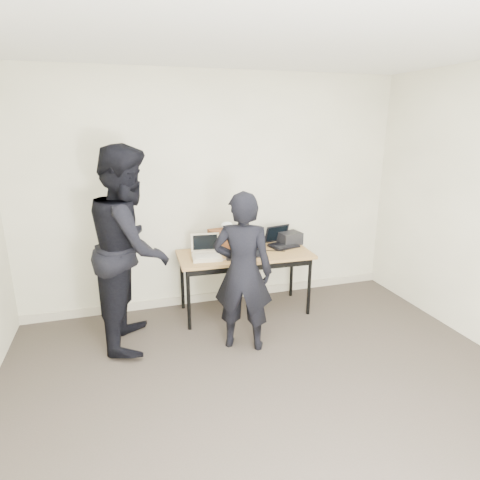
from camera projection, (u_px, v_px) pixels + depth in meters
name	position (u px, v px, depth m)	size (l,w,h in m)	color
room	(297.00, 249.00, 2.61)	(4.60, 4.60, 2.80)	#3E362F
desk	(245.00, 258.00, 4.54)	(1.52, 0.70, 0.72)	olive
laptop_beige	(206.00, 253.00, 4.37)	(0.34, 0.33, 0.25)	beige
laptop_center	(250.00, 249.00, 4.52)	(0.37, 0.36, 0.23)	black
laptop_right	(281.00, 241.00, 4.79)	(0.38, 0.37, 0.24)	black
leather_satchel	(225.00, 238.00, 4.65)	(0.38, 0.23, 0.25)	brown
tissue	(227.00, 225.00, 4.61)	(0.13, 0.10, 0.08)	white
equipment_box	(290.00, 238.00, 4.86)	(0.25, 0.21, 0.14)	black
power_brick	(230.00, 258.00, 4.30)	(0.09, 0.05, 0.03)	black
cables	(260.00, 253.00, 4.53)	(0.94, 0.35, 0.01)	silver
person_typist	(243.00, 272.00, 3.79)	(0.57, 0.37, 1.56)	black
person_observer	(130.00, 247.00, 3.87)	(0.95, 0.74, 1.96)	black
baseboard	(218.00, 296.00, 5.03)	(4.50, 0.03, 0.10)	#BDB59C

